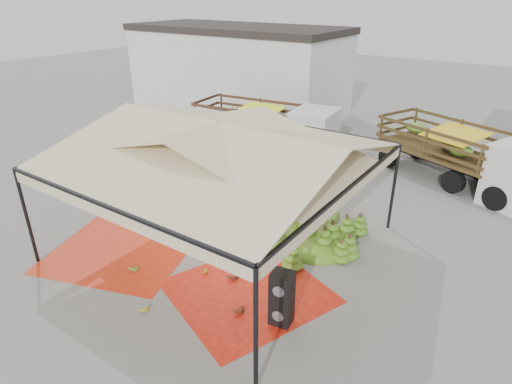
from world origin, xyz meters
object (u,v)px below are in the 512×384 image
Objects in this scene: speaker_stack at (282,298)px; truck_left at (270,123)px; banana_heap at (277,210)px; vendor at (304,166)px; truck_right at (467,151)px.

truck_left reaches higher than speaker_stack.
banana_heap is 3.72m from vendor.
vendor is at bearing -44.15° from truck_left.
truck_right reaches higher than speaker_stack.
speaker_stack is 0.20× the size of truck_right.
truck_left is at bearing -40.87° from vendor.
speaker_stack is at bearing -61.93° from truck_left.
truck_right is (8.76, 1.27, -0.01)m from truck_left.
speaker_stack is at bearing 112.36° from vendor.
banana_heap is 4.67m from speaker_stack.
truck_left is at bearing 114.60° from speaker_stack.
speaker_stack is 8.28m from vendor.
truck_left is at bearing -149.48° from truck_right.
truck_right reaches higher than banana_heap.
speaker_stack is at bearing -56.51° from banana_heap.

